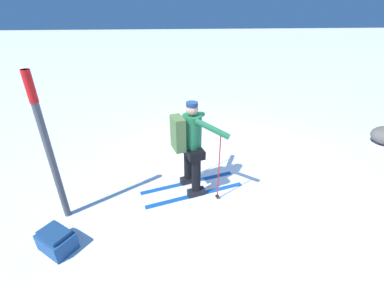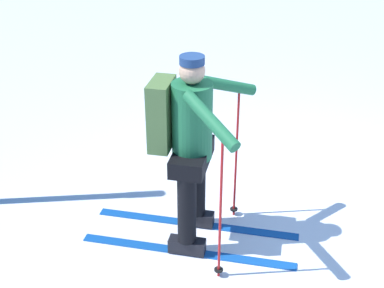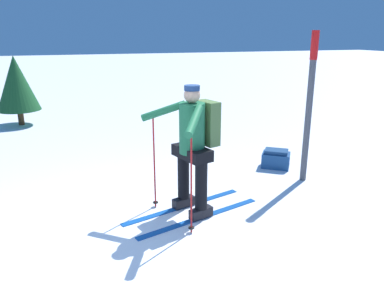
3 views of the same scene
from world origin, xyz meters
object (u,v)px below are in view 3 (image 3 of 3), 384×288
at_px(skier, 194,143).
at_px(dropped_backpack, 276,159).
at_px(trail_marker, 310,97).
at_px(pine_tree, 16,83).

relative_size(skier, dropped_backpack, 3.31).
height_order(trail_marker, pine_tree, trail_marker).
relative_size(dropped_backpack, trail_marker, 0.25).
bearing_deg(pine_tree, trail_marker, 128.94).
bearing_deg(skier, trail_marker, -166.99).
height_order(skier, dropped_backpack, skier).
xyz_separation_m(skier, dropped_backpack, (-1.89, -1.11, -0.78)).
xyz_separation_m(dropped_backpack, pine_tree, (4.35, -4.84, 0.89)).
xyz_separation_m(skier, trail_marker, (-1.98, -0.46, 0.38)).
bearing_deg(skier, dropped_backpack, -149.64).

